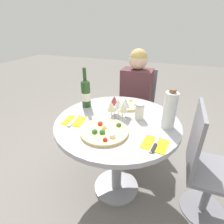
% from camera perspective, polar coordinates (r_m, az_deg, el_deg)
% --- Properties ---
extents(ground_plane, '(12.00, 12.00, 0.00)m').
position_cam_1_polar(ground_plane, '(1.86, 1.42, -23.28)').
color(ground_plane, slate).
rests_on(ground_plane, ground).
extents(dining_table, '(0.96, 0.96, 0.76)m').
position_cam_1_polar(dining_table, '(1.43, 1.71, -7.41)').
color(dining_table, gray).
rests_on(dining_table, ground_plane).
extents(chair_behind_diner, '(0.40, 0.40, 0.94)m').
position_cam_1_polar(chair_behind_diner, '(2.24, 7.88, 1.05)').
color(chair_behind_diner, slate).
rests_on(chair_behind_diner, ground_plane).
extents(seated_diner, '(0.34, 0.45, 1.19)m').
position_cam_1_polar(seated_diner, '(2.07, 7.12, 1.72)').
color(seated_diner, '#512D33').
rests_on(seated_diner, ground_plane).
extents(chair_empty_side, '(0.40, 0.40, 0.94)m').
position_cam_1_polar(chair_empty_side, '(1.56, 28.18, -15.91)').
color(chair_empty_side, slate).
rests_on(chair_empty_side, ground_plane).
extents(pizza_large, '(0.33, 0.33, 0.05)m').
position_cam_1_polar(pizza_large, '(1.20, -2.51, -6.23)').
color(pizza_large, '#E5C17F').
rests_on(pizza_large, dining_table).
extents(pizza_small_far, '(0.26, 0.26, 0.05)m').
position_cam_1_polar(pizza_small_far, '(1.59, 5.00, 2.50)').
color(pizza_small_far, '#E5C17F').
rests_on(pizza_small_far, dining_table).
extents(wine_bottle, '(0.08, 0.08, 0.35)m').
position_cam_1_polar(wine_bottle, '(1.55, -8.53, 6.17)').
color(wine_bottle, '#23471E').
rests_on(wine_bottle, dining_table).
extents(tall_carafe, '(0.09, 0.09, 0.29)m').
position_cam_1_polar(tall_carafe, '(1.27, 18.31, 0.56)').
color(tall_carafe, silver).
rests_on(tall_carafe, dining_table).
extents(sugar_shaker, '(0.07, 0.07, 0.13)m').
position_cam_1_polar(sugar_shaker, '(1.37, 8.94, 0.22)').
color(sugar_shaker, silver).
rests_on(sugar_shaker, dining_table).
extents(wine_glass_front_left, '(0.07, 0.07, 0.14)m').
position_cam_1_polar(wine_glass_front_left, '(1.35, -0.21, 1.88)').
color(wine_glass_front_left, silver).
rests_on(wine_glass_front_left, dining_table).
extents(wine_glass_front_right, '(0.08, 0.08, 0.14)m').
position_cam_1_polar(wine_glass_front_right, '(1.32, 3.58, 1.56)').
color(wine_glass_front_right, silver).
rests_on(wine_glass_front_right, dining_table).
extents(wine_glass_center, '(0.08, 0.08, 0.15)m').
position_cam_1_polar(wine_glass_center, '(1.36, 2.11, 2.64)').
color(wine_glass_center, silver).
rests_on(wine_glass_center, dining_table).
extents(wine_glass_back_left, '(0.08, 0.08, 0.16)m').
position_cam_1_polar(wine_glass_back_left, '(1.40, 0.72, 3.54)').
color(wine_glass_back_left, silver).
rests_on(wine_glass_back_left, dining_table).
extents(wine_glass_back_right, '(0.07, 0.07, 0.16)m').
position_cam_1_polar(wine_glass_back_right, '(1.37, 4.38, 2.99)').
color(wine_glass_back_right, silver).
rests_on(wine_glass_back_right, dining_table).
extents(place_setting_left, '(0.17, 0.19, 0.01)m').
position_cam_1_polar(place_setting_left, '(1.37, -12.35, -2.77)').
color(place_setting_left, gold).
rests_on(place_setting_left, dining_table).
extents(place_setting_right, '(0.17, 0.19, 0.01)m').
position_cam_1_polar(place_setting_right, '(1.13, 13.81, -10.13)').
color(place_setting_right, gold).
rests_on(place_setting_right, dining_table).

